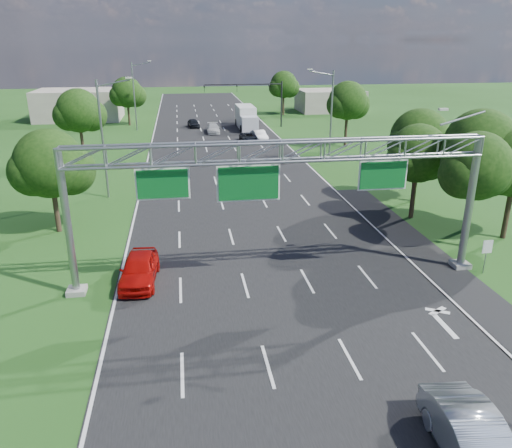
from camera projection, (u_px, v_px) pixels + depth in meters
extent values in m
plane|color=#1E4514|center=(238.00, 192.00, 45.50)|extent=(220.00, 220.00, 0.00)
cube|color=black|center=(238.00, 192.00, 45.50)|extent=(18.00, 180.00, 0.02)
cube|color=black|center=(425.00, 255.00, 32.10)|extent=(3.00, 30.00, 0.02)
cube|color=gray|center=(460.00, 265.00, 30.37)|extent=(1.00, 1.00, 0.30)
cylinder|color=gray|center=(469.00, 205.00, 29.04)|extent=(0.44, 0.44, 8.00)
cube|color=gray|center=(77.00, 291.00, 27.21)|extent=(1.00, 1.00, 0.30)
cylinder|color=gray|center=(68.00, 225.00, 25.87)|extent=(0.40, 0.40, 8.00)
cylinder|color=gray|center=(463.00, 118.00, 27.13)|extent=(2.54, 0.12, 0.79)
cube|color=beige|center=(443.00, 109.00, 26.79)|extent=(0.50, 0.22, 0.12)
cube|color=white|center=(163.00, 184.00, 25.86)|extent=(2.80, 0.05, 1.70)
cube|color=#0B5920|center=(163.00, 184.00, 25.81)|extent=(2.62, 0.05, 1.52)
cube|color=white|center=(249.00, 183.00, 26.55)|extent=(3.40, 0.05, 2.00)
cube|color=#0B5920|center=(249.00, 183.00, 26.49)|extent=(3.22, 0.05, 1.82)
cube|color=white|center=(383.00, 175.00, 27.55)|extent=(2.80, 0.05, 1.70)
cube|color=#0B5920|center=(383.00, 175.00, 27.50)|extent=(2.62, 0.05, 1.52)
cylinder|color=gray|center=(485.00, 258.00, 29.28)|extent=(0.06, 0.06, 2.00)
cube|color=white|center=(488.00, 247.00, 29.01)|extent=(0.60, 0.04, 0.80)
cylinder|color=black|center=(281.00, 104.00, 78.29)|extent=(0.24, 0.24, 7.00)
cylinder|color=black|center=(243.00, 84.00, 76.36)|extent=(12.00, 0.18, 0.18)
imported|color=black|center=(204.00, 89.00, 75.71)|extent=(0.18, 0.22, 1.10)
imported|color=black|center=(237.00, 88.00, 76.41)|extent=(0.18, 0.22, 1.10)
imported|color=black|center=(269.00, 88.00, 77.12)|extent=(0.18, 0.22, 1.10)
cylinder|color=gray|center=(103.00, 141.00, 42.14)|extent=(0.20, 0.20, 10.00)
cylinder|color=gray|center=(113.00, 83.00, 40.70)|extent=(2.78, 0.12, 0.60)
cube|color=beige|center=(129.00, 78.00, 40.74)|extent=(0.55, 0.22, 0.12)
cylinder|color=gray|center=(134.00, 97.00, 74.60)|extent=(0.20, 0.20, 10.00)
cylinder|color=gray|center=(141.00, 64.00, 73.15)|extent=(2.78, 0.12, 0.60)
cube|color=beige|center=(149.00, 61.00, 73.19)|extent=(0.55, 0.22, 0.12)
cylinder|color=gray|center=(331.00, 118.00, 54.65)|extent=(0.20, 0.20, 10.00)
cylinder|color=gray|center=(322.00, 73.00, 52.84)|extent=(2.78, 0.12, 0.60)
cube|color=beige|center=(310.00, 69.00, 52.52)|extent=(0.55, 0.22, 0.12)
cylinder|color=#2D2116|center=(468.00, 220.00, 32.84)|extent=(0.36, 0.36, 3.74)
sphere|color=black|center=(476.00, 166.00, 31.58)|extent=(4.40, 4.40, 4.40)
sphere|color=black|center=(487.00, 172.00, 32.30)|extent=(3.30, 3.30, 3.30)
sphere|color=black|center=(463.00, 175.00, 31.32)|extent=(3.08, 3.08, 3.08)
cylinder|color=#2D2116|center=(471.00, 202.00, 35.83)|extent=(0.36, 0.36, 4.18)
sphere|color=black|center=(480.00, 145.00, 34.41)|extent=(5.00, 5.00, 5.00)
sphere|color=black|center=(492.00, 152.00, 35.17)|extent=(3.75, 3.75, 3.75)
sphere|color=black|center=(467.00, 154.00, 34.15)|extent=(3.50, 3.50, 3.50)
cylinder|color=#2D2116|center=(413.00, 197.00, 38.34)|extent=(0.36, 0.36, 3.30)
sphere|color=black|center=(418.00, 153.00, 37.16)|extent=(4.40, 4.40, 4.40)
sphere|color=black|center=(428.00, 159.00, 37.87)|extent=(3.30, 3.30, 3.30)
sphere|color=black|center=(407.00, 161.00, 36.89)|extent=(3.08, 3.08, 3.08)
cylinder|color=#2D2116|center=(507.00, 214.00, 34.30)|extent=(0.36, 0.36, 3.52)
sphere|color=black|center=(504.00, 171.00, 32.79)|extent=(3.22, 3.22, 3.22)
cylinder|color=#2D2116|center=(415.00, 181.00, 42.29)|extent=(0.36, 0.36, 3.52)
sphere|color=black|center=(419.00, 138.00, 41.01)|extent=(4.80, 4.80, 4.80)
sphere|color=black|center=(430.00, 144.00, 41.76)|extent=(3.60, 3.60, 3.60)
sphere|color=black|center=(408.00, 145.00, 40.75)|extent=(3.36, 3.36, 3.36)
cylinder|color=#2D2116|center=(56.00, 211.00, 35.57)|extent=(0.36, 0.36, 3.08)
sphere|color=black|center=(50.00, 164.00, 34.37)|extent=(4.80, 4.80, 4.80)
sphere|color=black|center=(70.00, 170.00, 35.12)|extent=(3.60, 3.60, 3.60)
sphere|color=black|center=(33.00, 172.00, 34.11)|extent=(3.36, 3.36, 3.36)
cylinder|color=#2D2116|center=(83.00, 144.00, 56.50)|extent=(0.36, 0.36, 3.74)
sphere|color=black|center=(78.00, 111.00, 55.19)|extent=(4.80, 4.80, 4.80)
sphere|color=black|center=(91.00, 115.00, 55.94)|extent=(3.60, 3.60, 3.60)
sphere|color=black|center=(68.00, 115.00, 54.93)|extent=(3.36, 3.36, 3.36)
cylinder|color=#2D2116|center=(129.00, 115.00, 80.18)|extent=(0.36, 0.36, 3.30)
sphere|color=black|center=(127.00, 92.00, 78.95)|extent=(4.80, 4.80, 4.80)
sphere|color=black|center=(135.00, 96.00, 79.69)|extent=(3.60, 3.60, 3.60)
sphere|color=black|center=(120.00, 96.00, 78.68)|extent=(3.36, 3.36, 3.36)
cylinder|color=#2D2116|center=(346.00, 132.00, 63.75)|extent=(0.36, 0.36, 3.96)
sphere|color=black|center=(348.00, 100.00, 62.40)|extent=(4.80, 4.80, 4.80)
sphere|color=black|center=(356.00, 105.00, 63.15)|extent=(3.60, 3.60, 3.60)
sphere|color=black|center=(340.00, 105.00, 62.14)|extent=(3.36, 3.36, 3.36)
cylinder|color=#2D2116|center=(283.00, 105.00, 91.37)|extent=(0.36, 0.36, 3.52)
sphere|color=black|center=(284.00, 84.00, 90.09)|extent=(4.80, 4.80, 4.80)
sphere|color=black|center=(290.00, 88.00, 90.84)|extent=(3.60, 3.60, 3.60)
sphere|color=black|center=(278.00, 87.00, 89.82)|extent=(3.36, 3.36, 3.36)
cube|color=gray|center=(79.00, 105.00, 86.04)|extent=(14.00, 10.00, 5.00)
cube|color=gray|center=(330.00, 100.00, 96.40)|extent=(12.00, 9.00, 4.00)
imported|color=#B30C08|center=(139.00, 269.00, 28.22)|extent=(2.26, 4.98, 1.66)
imported|color=#A6ACB2|center=(474.00, 442.00, 16.05)|extent=(2.17, 5.29, 1.71)
imported|color=silver|center=(213.00, 128.00, 73.98)|extent=(1.94, 4.54, 1.30)
imported|color=black|center=(248.00, 137.00, 67.71)|extent=(2.16, 4.23, 1.14)
imported|color=black|center=(193.00, 123.00, 78.68)|extent=(2.03, 3.99, 1.30)
imported|color=silver|center=(259.00, 136.00, 68.05)|extent=(2.01, 4.48, 1.43)
cube|color=silver|center=(246.00, 116.00, 78.13)|extent=(2.59, 6.42, 3.21)
cube|color=silver|center=(249.00, 125.00, 74.17)|extent=(2.47, 2.36, 2.35)
cylinder|color=black|center=(242.00, 129.00, 74.42)|extent=(0.37, 1.07, 1.07)
cylinder|color=black|center=(257.00, 128.00, 74.75)|extent=(0.37, 1.07, 1.07)
cylinder|color=black|center=(237.00, 122.00, 80.37)|extent=(0.37, 1.07, 1.07)
cylinder|color=black|center=(251.00, 122.00, 80.70)|extent=(0.37, 1.07, 1.07)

